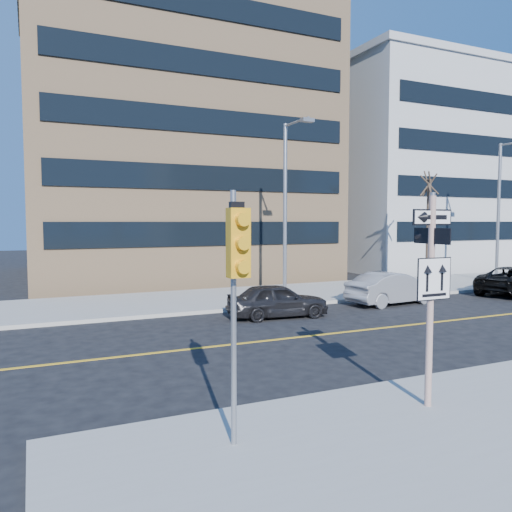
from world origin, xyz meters
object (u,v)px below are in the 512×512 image
parked_car_a (278,300)px  streetlight_b (502,202)px  traffic_signal (237,264)px  street_tree_west (429,187)px  parked_car_b (392,288)px  streetlight_a (288,198)px  sign_pole (431,287)px

parked_car_a → streetlight_b: 17.18m
traffic_signal → street_tree_west: bearing=39.4°
parked_car_b → streetlight_a: (-3.71, 2.94, 4.04)m
parked_car_b → street_tree_west: bearing=-62.3°
streetlight_b → parked_car_a: bearing=-167.7°
sign_pole → streetlight_b: streetlight_b is taller
street_tree_west → streetlight_b: bearing=-6.2°
sign_pole → parked_car_b: bearing=53.3°
sign_pole → streetlight_b: bearing=36.4°
parked_car_b → street_tree_west: 7.95m
traffic_signal → parked_car_b: (11.71, 10.48, -2.31)m
street_tree_west → sign_pole: bearing=-133.3°
sign_pole → parked_car_b: 13.00m
parked_car_b → streetlight_a: streetlight_a is taller
traffic_signal → streetlight_a: size_ratio=0.50×
parked_car_a → streetlight_b: size_ratio=0.48×
sign_pole → streetlight_a: 14.05m
sign_pole → streetlight_b: (18.00, 13.27, 2.32)m
sign_pole → parked_car_a: bearing=80.1°
sign_pole → traffic_signal: (-4.00, -0.15, 0.59)m
streetlight_b → parked_car_b: bearing=-164.0°
streetlight_a → street_tree_west: bearing=3.5°
streetlight_b → sign_pole: bearing=-143.6°
streetlight_a → parked_car_a: bearing=-122.9°
streetlight_b → street_tree_west: 5.09m
sign_pole → streetlight_a: streetlight_a is taller
sign_pole → parked_car_a: sign_pole is taller
street_tree_west → traffic_signal: bearing=-140.6°
parked_car_a → streetlight_b: streetlight_b is taller
parked_car_b → streetlight_a: size_ratio=0.54×
street_tree_west → parked_car_b: bearing=-146.6°
streetlight_b → traffic_signal: bearing=-148.6°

